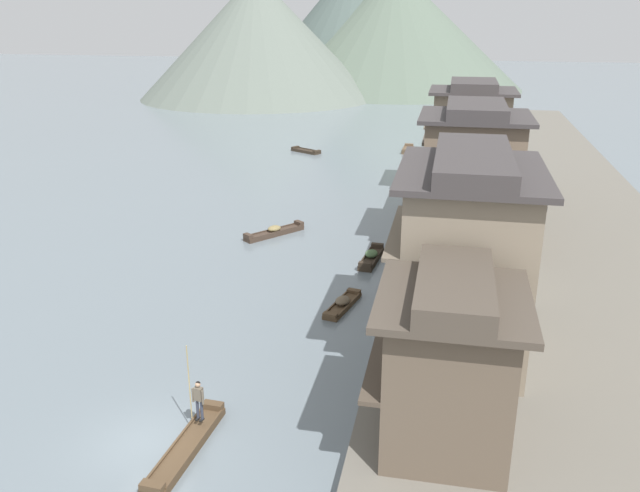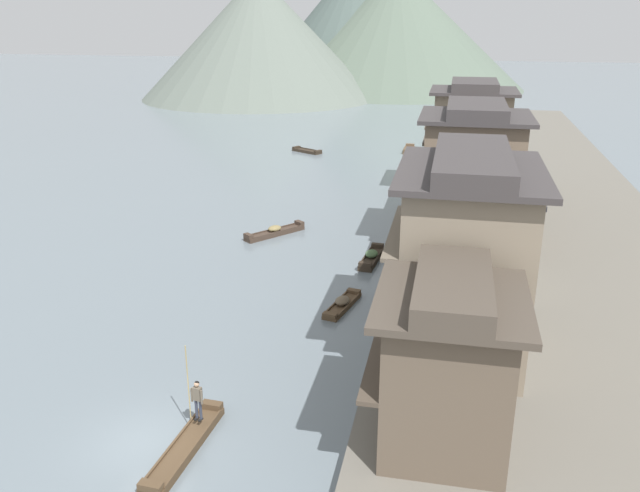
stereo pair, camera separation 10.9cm
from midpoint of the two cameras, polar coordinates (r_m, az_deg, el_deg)
ground_plane at (r=25.47m, az=-15.00°, el=-16.20°), size 400.00×400.00×0.00m
riverbank_right at (r=50.61m, az=18.06°, el=2.38°), size 18.00×110.00×0.72m
boat_foreground_poled at (r=24.62m, az=-11.76°, el=-16.84°), size 1.21×5.12×0.51m
boatman_person at (r=24.77m, az=-10.73°, el=-12.72°), size 0.57×0.31×3.04m
boat_moored_nearest at (r=45.45m, az=-4.07°, el=1.24°), size 3.51×4.21×0.69m
boat_moored_second at (r=72.77m, az=-1.28°, el=8.30°), size 3.64×2.79×0.43m
boat_moored_third at (r=73.85m, az=7.62°, el=8.34°), size 1.11×3.56×0.56m
boat_moored_far at (r=67.26m, az=7.73°, el=7.24°), size 1.32×5.16×0.70m
boat_midriver_drifting at (r=34.43m, az=1.89°, el=-5.07°), size 1.57×3.66×0.60m
boat_midriver_upstream at (r=40.74m, az=4.42°, el=-0.98°), size 1.20×3.91×0.72m
house_waterfront_nearest at (r=22.35m, az=11.03°, el=-9.95°), size 5.15×5.58×6.14m
house_waterfront_second at (r=28.09m, az=12.47°, el=-0.83°), size 6.13×8.11×8.74m
house_waterfront_tall at (r=36.09m, az=12.84°, el=1.60°), size 6.84×7.70×6.14m
house_waterfront_narrow at (r=42.35m, az=12.98°, el=6.11°), size 6.99×6.70×8.74m
house_waterfront_far at (r=49.50m, az=12.84°, el=6.53°), size 7.11×6.25×6.14m
house_waterfront_end at (r=55.86m, az=12.88°, el=9.37°), size 7.14×6.17×8.74m
hill_far_west at (r=141.55m, az=3.25°, el=19.04°), size 44.70×44.70×25.60m
hill_far_centre at (r=136.13m, az=6.53°, el=18.28°), size 50.61×50.61×22.58m
hill_far_east at (r=120.81m, az=-5.52°, el=17.73°), size 41.89×41.89×20.88m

